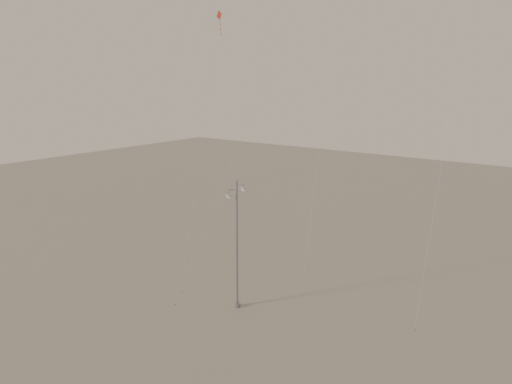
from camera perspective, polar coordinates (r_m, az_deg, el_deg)
The scene contains 6 objects.
ground at distance 32.01m, azimuth -3.72°, elevation -16.55°, with size 160.00×160.00×0.00m, color gray.
street_lamp at distance 30.05m, azimuth -2.77°, elevation -7.16°, with size 1.43×1.07×10.15m.
kite_0 at distance 47.11m, azimuth -9.50°, elevation 24.61°, with size 0.87×14.12×33.42m.
kite_1 at distance 37.01m, azimuth 4.91°, elevation 23.13°, with size 3.81×16.08×28.95m.
kite_3 at distance 35.51m, azimuth -6.52°, elevation 15.72°, with size 1.79×7.56×22.97m.
kite_4 at distance 35.89m, azimuth 27.43°, elevation 19.68°, with size 1.25×11.49×27.28m.
Camera 1 is at (17.64, -20.95, 16.56)m, focal length 28.00 mm.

